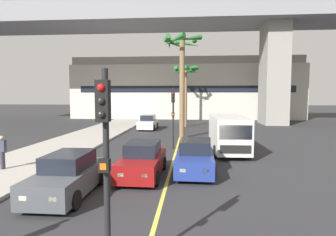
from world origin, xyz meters
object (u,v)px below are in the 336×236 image
(car_queue_fourth, at_px, (195,158))
(delivery_van, at_px, (228,133))
(traffic_light_median_far, at_px, (173,110))
(palm_tree_mid_median, at_px, (182,59))
(car_queue_front, at_px, (68,176))
(palm_tree_far_median, at_px, (184,78))
(pedestrian_near_crosswalk, at_px, (2,152))
(traffic_light_median_near, at_px, (105,148))
(palm_tree_near_median, at_px, (186,75))
(car_queue_second, at_px, (148,123))
(car_queue_third, at_px, (143,161))

(car_queue_fourth, height_order, delivery_van, delivery_van)
(car_queue_fourth, height_order, traffic_light_median_far, traffic_light_median_far)
(delivery_van, distance_m, palm_tree_mid_median, 8.73)
(car_queue_front, bearing_deg, palm_tree_far_median, 83.16)
(car_queue_fourth, bearing_deg, palm_tree_mid_median, 95.37)
(traffic_light_median_far, distance_m, pedestrian_near_crosswalk, 10.36)
(palm_tree_far_median, xyz_separation_m, pedestrian_near_crosswalk, (-8.04, -26.49, -5.00))
(delivery_van, relative_size, traffic_light_median_far, 1.26)
(traffic_light_median_near, xyz_separation_m, palm_tree_far_median, (0.57, 34.08, 3.28))
(car_queue_fourth, distance_m, delivery_van, 5.32)
(palm_tree_near_median, distance_m, pedestrian_near_crosswalk, 22.59)
(palm_tree_mid_median, xyz_separation_m, pedestrian_near_crosswalk, (-8.22, -11.57, -5.74))
(traffic_light_median_near, relative_size, palm_tree_near_median, 0.59)
(car_queue_fourth, xyz_separation_m, pedestrian_near_crosswalk, (-9.24, -0.72, 0.28))
(pedestrian_near_crosswalk, bearing_deg, palm_tree_mid_median, 54.60)
(traffic_light_median_near, distance_m, pedestrian_near_crosswalk, 10.78)
(car_queue_front, height_order, traffic_light_median_far, traffic_light_median_far)
(car_queue_second, distance_m, traffic_light_median_near, 25.42)
(car_queue_second, bearing_deg, delivery_van, -59.50)
(delivery_van, bearing_deg, pedestrian_near_crosswalk, -154.11)
(car_queue_third, distance_m, palm_tree_near_median, 21.21)
(car_queue_fourth, distance_m, pedestrian_near_crosswalk, 9.27)
(car_queue_third, xyz_separation_m, traffic_light_median_near, (0.61, -7.47, 1.99))
(traffic_light_median_near, height_order, pedestrian_near_crosswalk, traffic_light_median_near)
(palm_tree_far_median, bearing_deg, pedestrian_near_crosswalk, -106.88)
(car_queue_second, relative_size, traffic_light_median_near, 0.98)
(car_queue_front, height_order, palm_tree_near_median, palm_tree_near_median)
(palm_tree_mid_median, xyz_separation_m, palm_tree_far_median, (-0.19, 14.92, -0.74))
(delivery_van, height_order, traffic_light_median_near, traffic_light_median_near)
(car_queue_second, bearing_deg, palm_tree_near_median, 34.92)
(traffic_light_median_near, relative_size, traffic_light_median_far, 1.00)
(car_queue_second, height_order, pedestrian_near_crosswalk, pedestrian_near_crosswalk)
(car_queue_third, distance_m, palm_tree_far_median, 27.15)
(car_queue_fourth, height_order, palm_tree_mid_median, palm_tree_mid_median)
(car_queue_second, height_order, delivery_van, delivery_van)
(car_queue_third, xyz_separation_m, palm_tree_mid_median, (1.37, 11.69, 6.02))
(delivery_van, height_order, traffic_light_median_far, traffic_light_median_far)
(car_queue_second, xyz_separation_m, traffic_light_median_far, (3.46, -10.98, 1.99))
(car_queue_third, relative_size, palm_tree_mid_median, 0.47)
(delivery_van, height_order, palm_tree_near_median, palm_tree_near_median)
(traffic_light_median_far, relative_size, pedestrian_near_crosswalk, 2.59)
(car_queue_fourth, xyz_separation_m, palm_tree_near_median, (-0.87, 19.65, 5.27))
(car_queue_second, xyz_separation_m, delivery_van, (7.08, -12.02, 0.57))
(traffic_light_median_far, relative_size, palm_tree_mid_median, 0.48)
(palm_tree_near_median, xyz_separation_m, palm_tree_far_median, (-0.34, 6.11, 0.01))
(car_queue_front, relative_size, car_queue_second, 1.00)
(delivery_van, xyz_separation_m, palm_tree_mid_median, (-3.20, 6.02, 5.45))
(car_queue_front, relative_size, car_queue_third, 0.99)
(palm_tree_far_median, bearing_deg, traffic_light_median_near, -90.96)
(delivery_van, distance_m, pedestrian_near_crosswalk, 12.70)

